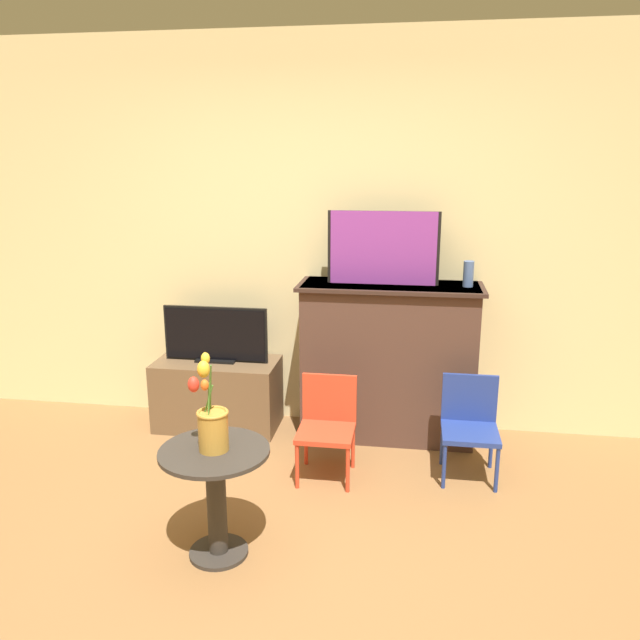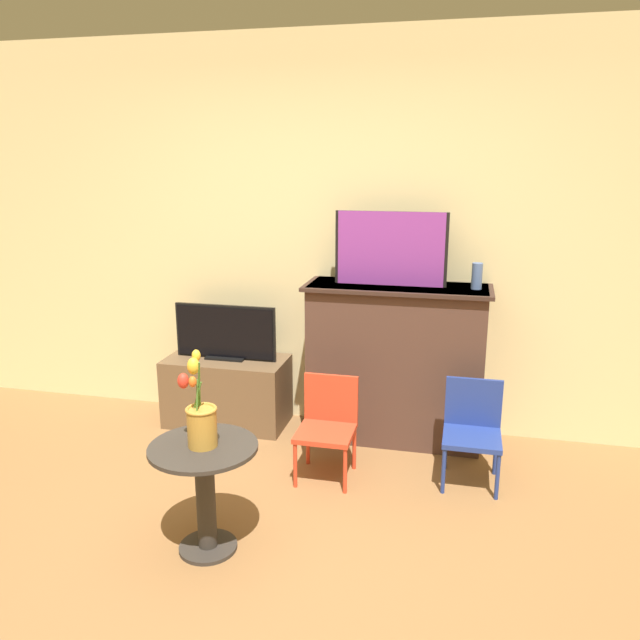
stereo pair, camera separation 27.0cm
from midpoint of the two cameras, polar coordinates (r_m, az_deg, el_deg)
ground_plane at (r=2.95m, az=-5.55°, el=-25.15°), size 14.00×14.00×0.00m
wall_back at (r=4.37m, az=3.04°, el=7.60°), size 8.00×0.06×2.70m
fireplace_mantel at (r=4.25m, az=8.73°, el=-3.80°), size 1.21×0.45×1.07m
painting at (r=4.09m, az=8.38°, el=6.46°), size 0.73×0.03×0.48m
mantel_candle at (r=4.10m, az=16.00°, el=3.87°), size 0.07×0.07×0.17m
tv_stand at (r=4.57m, az=-6.80°, el=-6.48°), size 0.86×0.44×0.49m
tv_monitor at (r=4.44m, az=-6.94°, el=-1.22°), size 0.74×0.12×0.39m
chair_red at (r=3.81m, az=2.76°, el=-9.32°), size 0.33×0.33×0.61m
chair_blue at (r=3.88m, az=15.73°, el=-9.39°), size 0.33×0.33×0.61m
side_table at (r=3.13m, az=-7.98°, el=-14.58°), size 0.52×0.52×0.56m
vase_tulips at (r=2.99m, az=-8.33°, el=-8.87°), size 0.19×0.19×0.45m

